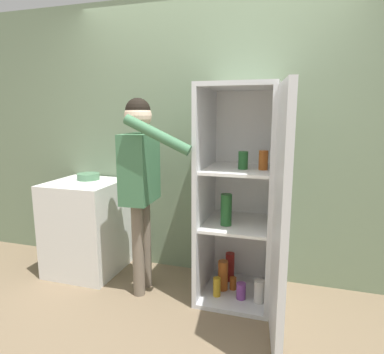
# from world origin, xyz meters

# --- Properties ---
(ground_plane) EXTENTS (12.00, 12.00, 0.00)m
(ground_plane) POSITION_xyz_m (0.00, 0.00, 0.00)
(ground_plane) COLOR #7A664C
(wall_back) EXTENTS (7.00, 0.06, 2.55)m
(wall_back) POSITION_xyz_m (0.00, 0.98, 1.27)
(wall_back) COLOR gray
(wall_back) RESTS_ON ground_plane
(refrigerator) EXTENTS (0.72, 1.25, 1.74)m
(refrigerator) POSITION_xyz_m (0.42, 0.52, 0.85)
(refrigerator) COLOR silver
(refrigerator) RESTS_ON ground_plane
(person) EXTENTS (0.63, 0.52, 1.64)m
(person) POSITION_xyz_m (-0.44, 0.43, 1.06)
(person) COLOR #726656
(person) RESTS_ON ground_plane
(counter) EXTENTS (0.64, 0.62, 0.89)m
(counter) POSITION_xyz_m (-1.13, 0.62, 0.44)
(counter) COLOR white
(counter) RESTS_ON ground_plane
(bowl) EXTENTS (0.21, 0.21, 0.06)m
(bowl) POSITION_xyz_m (-1.15, 0.73, 0.92)
(bowl) COLOR #517F5B
(bowl) RESTS_ON counter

